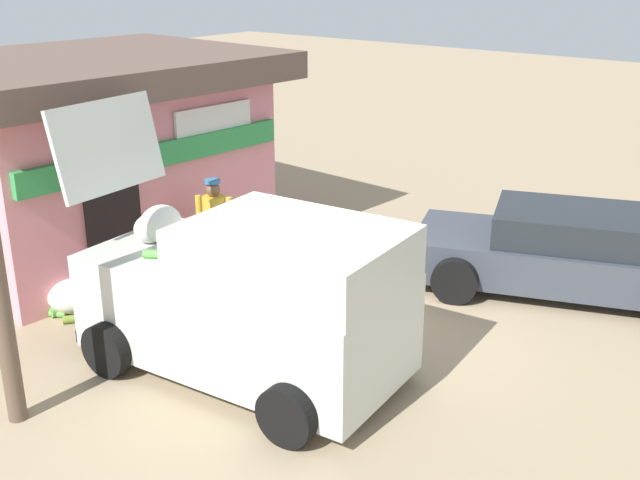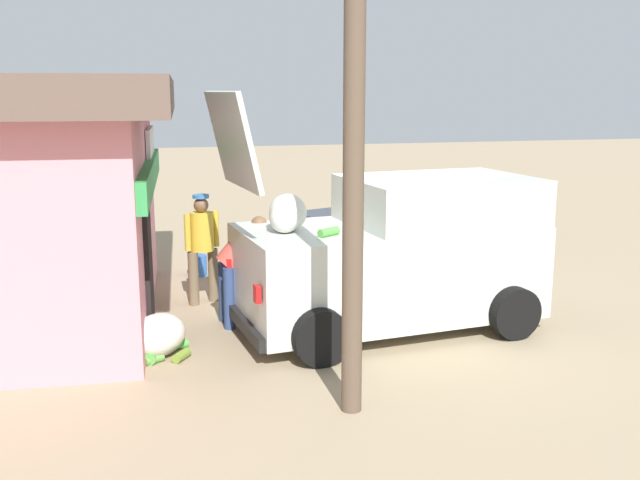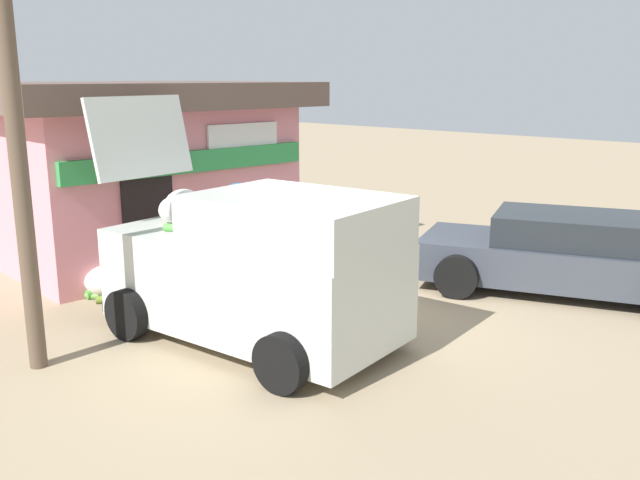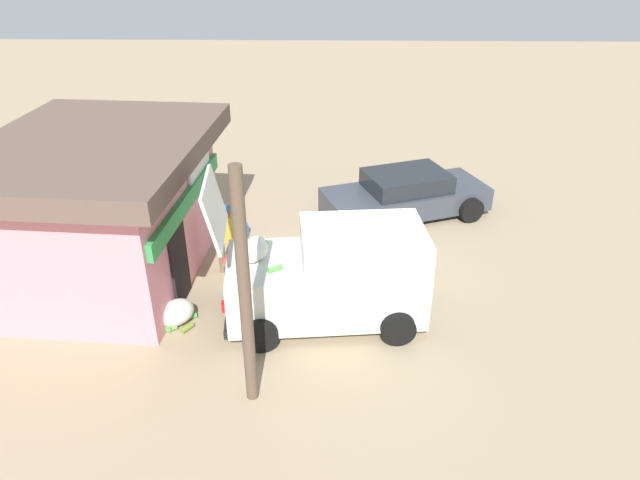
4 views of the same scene
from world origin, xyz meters
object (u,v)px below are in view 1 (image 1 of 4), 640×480
customer_bending (176,253)px  unloaded_banana_pile (75,297)px  delivery_van (251,297)px  vendor_standing (215,224)px  paint_bucket (289,241)px  parked_sedan (567,253)px  storefront_bar (92,151)px

customer_bending → unloaded_banana_pile: 1.59m
delivery_van → vendor_standing: bearing=53.9°
customer_bending → delivery_van: bearing=-107.3°
delivery_van → unloaded_banana_pile: (-0.32, 3.09, -0.75)m
paint_bucket → parked_sedan: bearing=-73.1°
storefront_bar → paint_bucket: size_ratio=17.22×
storefront_bar → unloaded_banana_pile: storefront_bar is taller
storefront_bar → customer_bending: bearing=-106.4°
parked_sedan → unloaded_banana_pile: size_ratio=4.98×
storefront_bar → vendor_standing: storefront_bar is taller
paint_bucket → delivery_van: bearing=-145.7°
delivery_van → paint_bucket: (3.36, 2.30, -0.81)m
storefront_bar → delivery_van: storefront_bar is taller
unloaded_banana_pile → paint_bucket: unloaded_banana_pile is taller
parked_sedan → vendor_standing: bearing=124.2°
vendor_standing → unloaded_banana_pile: size_ratio=1.69×
delivery_van → vendor_standing: (1.72, 2.35, -0.07)m
customer_bending → storefront_bar: bearing=73.6°
delivery_van → paint_bucket: size_ratio=12.31×
delivery_van → parked_sedan: 5.09m
customer_bending → unloaded_banana_pile: bearing=130.3°
delivery_van → paint_bucket: 4.15m
parked_sedan → customer_bending: size_ratio=3.27×
vendor_standing → paint_bucket: bearing=-2.0°
delivery_van → customer_bending: bearing=72.7°
delivery_van → customer_bending: 2.08m
parked_sedan → paint_bucket: (-1.30, 4.29, -0.43)m
storefront_bar → parked_sedan: bearing=-65.3°
parked_sedan → paint_bucket: bearing=106.9°
parked_sedan → vendor_standing: size_ratio=2.95×
parked_sedan → delivery_van: bearing=156.9°
customer_bending → paint_bucket: bearing=6.5°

